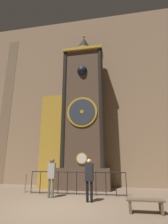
# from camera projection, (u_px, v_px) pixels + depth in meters

# --- Properties ---
(ground_plane) EXTENTS (28.00, 28.00, 0.00)m
(ground_plane) POSITION_uv_depth(u_px,v_px,m) (55.00, 209.00, 6.29)
(ground_plane) COLOR #75604C
(cathedral_back_wall) EXTENTS (24.00, 0.32, 13.65)m
(cathedral_back_wall) POSITION_uv_depth(u_px,v_px,m) (83.00, 93.00, 13.76)
(cathedral_back_wall) COLOR #997A5B
(cathedral_back_wall) RESTS_ON ground_plane
(clock_tower) EXTENTS (4.50, 1.81, 11.14)m
(clock_tower) POSITION_uv_depth(u_px,v_px,m) (78.00, 117.00, 11.99)
(clock_tower) COLOR brown
(clock_tower) RESTS_ON ground_plane
(railing_fence) EXTENTS (5.06, 0.05, 1.13)m
(railing_fence) POSITION_uv_depth(u_px,v_px,m) (77.00, 182.00, 9.06)
(railing_fence) COLOR black
(railing_fence) RESTS_ON ground_plane
(visitor_near) EXTENTS (0.34, 0.23, 1.79)m
(visitor_near) POSITION_uv_depth(u_px,v_px,m) (52.00, 173.00, 8.48)
(visitor_near) COLOR #58554F
(visitor_near) RESTS_ON ground_plane
(visitor_far) EXTENTS (0.35, 0.24, 1.76)m
(visitor_far) POSITION_uv_depth(u_px,v_px,m) (89.00, 176.00, 7.61)
(visitor_far) COLOR black
(visitor_far) RESTS_ON ground_plane
(stanchion_post) EXTENTS (0.28, 0.28, 0.96)m
(stanchion_post) POSITION_uv_depth(u_px,v_px,m) (25.00, 186.00, 9.74)
(stanchion_post) COLOR gray
(stanchion_post) RESTS_ON ground_plane
(visitor_bench) EXTENTS (1.24, 0.40, 0.44)m
(visitor_bench) POSITION_uv_depth(u_px,v_px,m) (145.00, 203.00, 5.86)
(visitor_bench) COLOR brown
(visitor_bench) RESTS_ON ground_plane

